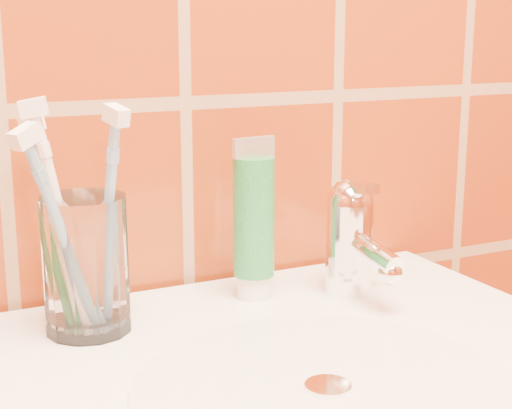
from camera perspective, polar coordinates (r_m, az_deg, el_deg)
glass_tumbler at (r=0.71m, az=-12.25°, el=-4.30°), size 0.09×0.09×0.12m
toothpaste_tube at (r=0.78m, az=-0.16°, el=-1.42°), size 0.05×0.04×0.16m
faucet at (r=0.80m, az=6.98°, el=-2.12°), size 0.05×0.11×0.12m
toothbrush_0 at (r=0.72m, az=-14.34°, el=-1.54°), size 0.09×0.13×0.21m
toothbrush_1 at (r=0.68m, az=-13.80°, el=-2.40°), size 0.15×0.13×0.21m
toothbrush_2 at (r=0.69m, az=-13.90°, el=-1.26°), size 0.08×0.07×0.22m
toothbrush_3 at (r=0.69m, az=-10.77°, el=-1.38°), size 0.07×0.11×0.22m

